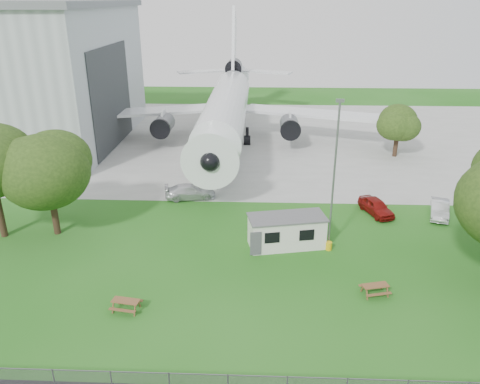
{
  "coord_description": "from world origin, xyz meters",
  "views": [
    {
      "loc": [
        2.35,
        -27.63,
        18.84
      ],
      "look_at": [
        0.9,
        8.0,
        4.0
      ],
      "focal_mm": 35.0,
      "sensor_mm": 36.0,
      "label": 1
    }
  ],
  "objects_px": {
    "airliner": "(227,105)",
    "site_cabin": "(287,231)",
    "picnic_west": "(127,310)",
    "picnic_east": "(374,294)"
  },
  "relations": [
    {
      "from": "site_cabin",
      "to": "picnic_west",
      "type": "bearing_deg",
      "value": -140.04
    },
    {
      "from": "site_cabin",
      "to": "picnic_west",
      "type": "relative_size",
      "value": 3.87
    },
    {
      "from": "airliner",
      "to": "picnic_west",
      "type": "height_order",
      "value": "airliner"
    },
    {
      "from": "airliner",
      "to": "site_cabin",
      "type": "distance_m",
      "value": 30.55
    },
    {
      "from": "site_cabin",
      "to": "picnic_west",
      "type": "xyz_separation_m",
      "value": [
        -10.85,
        -9.09,
        -1.31
      ]
    },
    {
      "from": "airliner",
      "to": "picnic_west",
      "type": "xyz_separation_m",
      "value": [
        -4.07,
        -38.61,
        -5.27
      ]
    },
    {
      "from": "airliner",
      "to": "site_cabin",
      "type": "bearing_deg",
      "value": -77.06
    },
    {
      "from": "site_cabin",
      "to": "picnic_west",
      "type": "distance_m",
      "value": 14.21
    },
    {
      "from": "picnic_east",
      "to": "picnic_west",
      "type": "bearing_deg",
      "value": 174.65
    },
    {
      "from": "airliner",
      "to": "picnic_east",
      "type": "height_order",
      "value": "airliner"
    }
  ]
}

